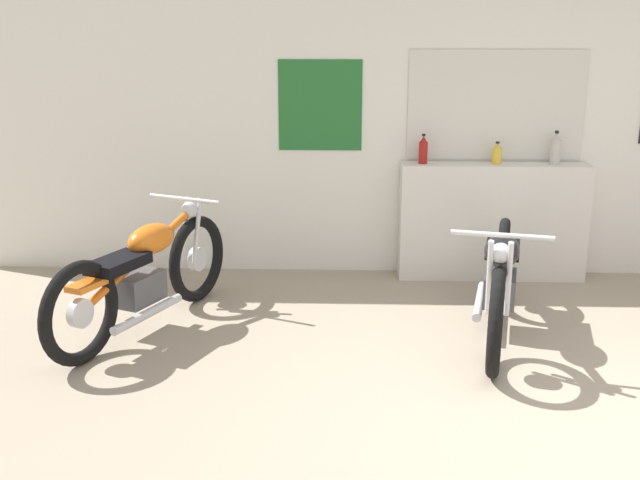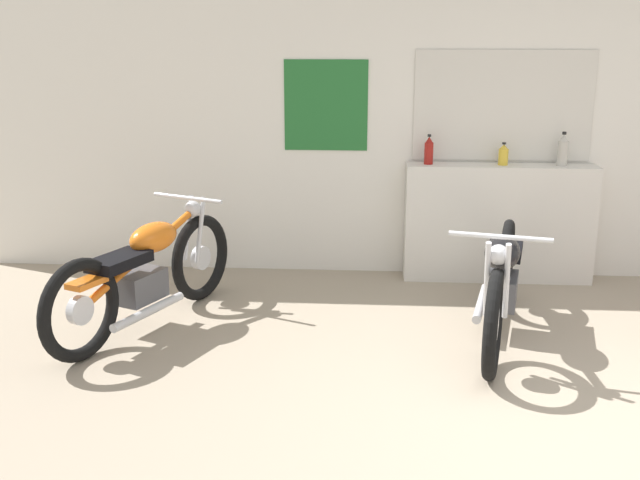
{
  "view_description": "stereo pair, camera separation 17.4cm",
  "coord_description": "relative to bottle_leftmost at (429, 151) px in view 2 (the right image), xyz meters",
  "views": [
    {
      "loc": [
        -1.53,
        -3.61,
        2.13
      ],
      "look_at": [
        -1.71,
        1.5,
        0.7
      ],
      "focal_mm": 42.0,
      "sensor_mm": 36.0,
      "label": 1
    },
    {
      "loc": [
        -1.36,
        -3.61,
        2.13
      ],
      "look_at": [
        -1.71,
        1.5,
        0.7
      ],
      "focal_mm": 42.0,
      "sensor_mm": 36.0,
      "label": 2
    }
  ],
  "objects": [
    {
      "name": "wall_back",
      "position": [
        0.87,
        0.17,
        0.26
      ],
      "size": [
        10.0,
        0.07,
        2.8
      ],
      "color": "silver",
      "rests_on": "ground_plane"
    },
    {
      "name": "sill_counter",
      "position": [
        0.63,
        -0.01,
        -0.63
      ],
      "size": [
        1.63,
        0.28,
        1.03
      ],
      "color": "silver",
      "rests_on": "ground_plane"
    },
    {
      "name": "bottle_leftmost",
      "position": [
        0.0,
        0.0,
        0.0
      ],
      "size": [
        0.08,
        0.08,
        0.26
      ],
      "color": "maroon",
      "rests_on": "sill_counter"
    },
    {
      "name": "ground_plane",
      "position": [
        0.86,
        -2.84,
        -1.14
      ],
      "size": [
        24.0,
        24.0,
        0.0
      ],
      "primitive_type": "plane",
      "color": "gray"
    },
    {
      "name": "bottle_left_center",
      "position": [
        0.64,
        0.0,
        -0.03
      ],
      "size": [
        0.08,
        0.08,
        0.19
      ],
      "color": "gold",
      "rests_on": "sill_counter"
    },
    {
      "name": "bottle_center",
      "position": [
        1.13,
        -0.0,
        0.01
      ],
      "size": [
        0.09,
        0.09,
        0.29
      ],
      "color": "#B7B2A8",
      "rests_on": "sill_counter"
    },
    {
      "name": "motorcycle_orange",
      "position": [
        -2.13,
        -1.31,
        -0.72
      ],
      "size": [
        0.96,
        1.91,
        0.89
      ],
      "color": "black",
      "rests_on": "ground_plane"
    },
    {
      "name": "motorcycle_black",
      "position": [
        0.44,
        -1.36,
        -0.71
      ],
      "size": [
        0.7,
        2.0,
        0.91
      ],
      "color": "black",
      "rests_on": "ground_plane"
    }
  ]
}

